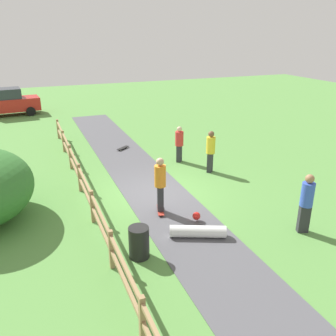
{
  "coord_description": "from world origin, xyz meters",
  "views": [
    {
      "loc": [
        -4.16,
        -11.68,
        5.81
      ],
      "look_at": [
        0.47,
        -0.1,
        1.0
      ],
      "focal_mm": 38.5,
      "sensor_mm": 36.0,
      "label": 1
    }
  ],
  "objects_px": {
    "skater_fallen": "(198,230)",
    "bystander_yellow": "(211,150)",
    "skater_riding": "(160,182)",
    "bystander_blue": "(306,201)",
    "bystander_red": "(179,143)",
    "skateboard_loose": "(123,148)",
    "trash_bin": "(139,242)",
    "parked_car_red": "(7,102)"
  },
  "relations": [
    {
      "from": "skateboard_loose",
      "to": "bystander_red",
      "type": "height_order",
      "value": "bystander_red"
    },
    {
      "from": "trash_bin",
      "to": "parked_car_red",
      "type": "bearing_deg",
      "value": 99.88
    },
    {
      "from": "skateboard_loose",
      "to": "parked_car_red",
      "type": "distance_m",
      "value": 12.17
    },
    {
      "from": "bystander_yellow",
      "to": "bystander_blue",
      "type": "relative_size",
      "value": 0.97
    },
    {
      "from": "bystander_red",
      "to": "bystander_blue",
      "type": "xyz_separation_m",
      "value": [
        1.01,
        -7.18,
        0.13
      ]
    },
    {
      "from": "bystander_red",
      "to": "trash_bin",
      "type": "bearing_deg",
      "value": -121.54
    },
    {
      "from": "trash_bin",
      "to": "parked_car_red",
      "type": "height_order",
      "value": "parked_car_red"
    },
    {
      "from": "skater_fallen",
      "to": "bystander_blue",
      "type": "height_order",
      "value": "bystander_blue"
    },
    {
      "from": "skateboard_loose",
      "to": "bystander_yellow",
      "type": "xyz_separation_m",
      "value": [
        2.7,
        -4.43,
        0.93
      ]
    },
    {
      "from": "skater_fallen",
      "to": "bystander_blue",
      "type": "xyz_separation_m",
      "value": [
        3.1,
        -0.95,
        0.85
      ]
    },
    {
      "from": "trash_bin",
      "to": "bystander_red",
      "type": "height_order",
      "value": "bystander_red"
    },
    {
      "from": "skateboard_loose",
      "to": "bystander_blue",
      "type": "bearing_deg",
      "value": -73.24
    },
    {
      "from": "skater_fallen",
      "to": "bystander_yellow",
      "type": "height_order",
      "value": "bystander_yellow"
    },
    {
      "from": "skater_fallen",
      "to": "skateboard_loose",
      "type": "height_order",
      "value": "skater_fallen"
    },
    {
      "from": "trash_bin",
      "to": "bystander_red",
      "type": "xyz_separation_m",
      "value": [
        4.03,
        6.57,
        0.48
      ]
    },
    {
      "from": "bystander_blue",
      "to": "parked_car_red",
      "type": "distance_m",
      "value": 22.4
    },
    {
      "from": "skater_fallen",
      "to": "skateboard_loose",
      "type": "xyz_separation_m",
      "value": [
        0.12,
        8.96,
        -0.11
      ]
    },
    {
      "from": "skater_riding",
      "to": "bystander_blue",
      "type": "distance_m",
      "value": 4.55
    },
    {
      "from": "skater_riding",
      "to": "parked_car_red",
      "type": "height_order",
      "value": "skater_riding"
    },
    {
      "from": "skater_riding",
      "to": "bystander_red",
      "type": "xyz_separation_m",
      "value": [
        2.6,
        4.4,
        -0.18
      ]
    },
    {
      "from": "bystander_red",
      "to": "skater_fallen",
      "type": "bearing_deg",
      "value": -108.6
    },
    {
      "from": "skater_riding",
      "to": "bystander_blue",
      "type": "relative_size",
      "value": 1.03
    },
    {
      "from": "skateboard_loose",
      "to": "bystander_yellow",
      "type": "distance_m",
      "value": 5.27
    },
    {
      "from": "bystander_yellow",
      "to": "bystander_blue",
      "type": "xyz_separation_m",
      "value": [
        0.29,
        -5.48,
        0.04
      ]
    },
    {
      "from": "skater_fallen",
      "to": "bystander_yellow",
      "type": "xyz_separation_m",
      "value": [
        2.81,
        4.53,
        0.82
      ]
    },
    {
      "from": "trash_bin",
      "to": "bystander_blue",
      "type": "distance_m",
      "value": 5.11
    },
    {
      "from": "parked_car_red",
      "to": "skater_riding",
      "type": "bearing_deg",
      "value": -74.62
    },
    {
      "from": "trash_bin",
      "to": "skater_riding",
      "type": "bearing_deg",
      "value": 56.54
    },
    {
      "from": "bystander_yellow",
      "to": "bystander_red",
      "type": "distance_m",
      "value": 1.84
    },
    {
      "from": "skater_fallen",
      "to": "parked_car_red",
      "type": "distance_m",
      "value": 20.5
    },
    {
      "from": "trash_bin",
      "to": "bystander_blue",
      "type": "height_order",
      "value": "bystander_blue"
    },
    {
      "from": "trash_bin",
      "to": "skater_riding",
      "type": "distance_m",
      "value": 2.68
    },
    {
      "from": "skater_fallen",
      "to": "bystander_yellow",
      "type": "relative_size",
      "value": 0.91
    },
    {
      "from": "bystander_blue",
      "to": "bystander_yellow",
      "type": "bearing_deg",
      "value": 93.01
    },
    {
      "from": "skateboard_loose",
      "to": "bystander_red",
      "type": "bearing_deg",
      "value": -54.12
    },
    {
      "from": "bystander_red",
      "to": "parked_car_red",
      "type": "relative_size",
      "value": 0.39
    },
    {
      "from": "trash_bin",
      "to": "skater_fallen",
      "type": "relative_size",
      "value": 0.54
    },
    {
      "from": "skater_riding",
      "to": "skater_fallen",
      "type": "bearing_deg",
      "value": -74.49
    },
    {
      "from": "trash_bin",
      "to": "bystander_yellow",
      "type": "distance_m",
      "value": 6.84
    },
    {
      "from": "trash_bin",
      "to": "skater_fallen",
      "type": "height_order",
      "value": "trash_bin"
    },
    {
      "from": "trash_bin",
      "to": "skateboard_loose",
      "type": "height_order",
      "value": "trash_bin"
    },
    {
      "from": "bystander_red",
      "to": "parked_car_red",
      "type": "height_order",
      "value": "parked_car_red"
    }
  ]
}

